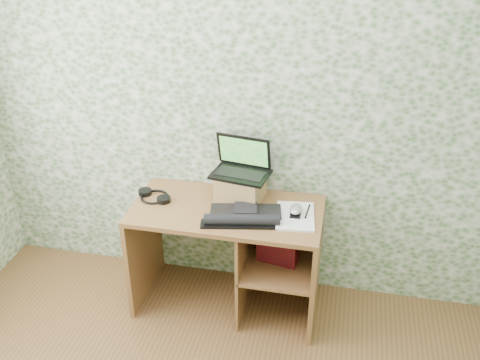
% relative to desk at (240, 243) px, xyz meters
% --- Properties ---
extents(wall_back, '(3.50, 0.00, 3.50)m').
position_rel_desk_xyz_m(wall_back, '(-0.08, 0.28, 0.82)').
color(wall_back, silver).
rests_on(wall_back, ground).
extents(desk, '(1.20, 0.60, 0.75)m').
position_rel_desk_xyz_m(desk, '(0.00, 0.00, 0.00)').
color(desk, brown).
rests_on(desk, floor).
extents(riser, '(0.31, 0.27, 0.17)m').
position_rel_desk_xyz_m(riser, '(-0.02, 0.12, 0.35)').
color(riser, '#906440').
rests_on(riser, desk).
extents(laptop, '(0.39, 0.30, 0.24)m').
position_rel_desk_xyz_m(laptop, '(-0.02, 0.15, 0.49)').
color(laptop, black).
rests_on(laptop, riser).
extents(keyboard, '(0.50, 0.33, 0.07)m').
position_rel_desk_xyz_m(keyboard, '(0.05, -0.13, 0.29)').
color(keyboard, black).
rests_on(keyboard, desk).
extents(headphones, '(0.24, 0.24, 0.03)m').
position_rel_desk_xyz_m(headphones, '(-0.57, 0.00, 0.28)').
color(headphones, black).
rests_on(headphones, desk).
extents(notepad, '(0.26, 0.35, 0.02)m').
position_rel_desk_xyz_m(notepad, '(0.35, -0.04, 0.28)').
color(notepad, white).
rests_on(notepad, desk).
extents(mouse, '(0.08, 0.12, 0.04)m').
position_rel_desk_xyz_m(mouse, '(0.35, -0.02, 0.30)').
color(mouse, '#B6B6B8').
rests_on(mouse, notepad).
extents(pen, '(0.02, 0.16, 0.01)m').
position_rel_desk_xyz_m(pen, '(0.42, 0.01, 0.29)').
color(pen, black).
rests_on(pen, notepad).
extents(red_box, '(0.27, 0.13, 0.31)m').
position_rel_desk_xyz_m(red_box, '(0.25, -0.03, 0.06)').
color(red_box, maroon).
rests_on(red_box, desk).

